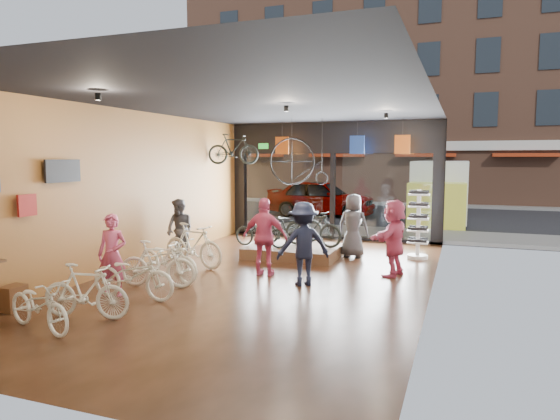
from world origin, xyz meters
The scene contains 36 objects.
ground_plane centered at (0.00, 0.00, -0.02)m, with size 7.00×12.00×0.04m, color black.
ceiling centered at (0.00, 0.00, 3.82)m, with size 7.00×12.00×0.04m, color black.
wall_left centered at (-3.52, 0.00, 1.90)m, with size 0.04×12.00×3.80m, color #AF5D2C.
wall_right centered at (3.52, 0.00, 1.90)m, with size 0.04×12.00×3.80m, color beige.
wall_back centered at (0.00, -6.02, 1.90)m, with size 7.00×0.04×3.80m, color beige.
storefront centered at (0.00, 6.00, 1.90)m, with size 7.00×0.26×3.80m, color black, non-canonical shape.
exit_sign centered at (-2.40, 5.88, 3.05)m, with size 0.35×0.06×0.18m, color #198C26.
street_road centered at (0.00, 15.00, -0.01)m, with size 30.00×18.00×0.02m, color black.
sidewalk_near centered at (0.00, 7.20, 0.06)m, with size 30.00×2.40×0.12m, color slate.
sidewalk_far centered at (0.00, 19.00, 0.06)m, with size 30.00×2.00×0.12m, color slate.
opposite_building centered at (0.00, 21.50, 7.00)m, with size 26.00×5.00×14.00m, color brown.
street_car centered at (-2.08, 12.00, 0.84)m, with size 1.97×4.91×1.67m, color gray.
box_truck centered at (3.14, 11.00, 1.26)m, with size 2.13×6.39×2.52m, color silver, non-canonical shape.
floor_bike_0 centered at (-2.03, -4.23, 0.41)m, with size 0.54×1.56×0.82m, color silver.
floor_bike_1 centered at (-1.77, -3.51, 0.46)m, with size 0.43×1.54×0.93m, color silver.
floor_bike_2 centered at (-1.75, -2.27, 0.46)m, with size 0.61×1.76×0.92m, color silver.
floor_bike_3 centered at (-1.80, -1.40, 0.49)m, with size 0.46×1.63×0.98m, color silver.
floor_bike_4 centered at (-1.93, -0.81, 0.47)m, with size 0.62×1.79×0.94m, color silver.
floor_bike_5 centered at (-2.10, 0.54, 0.54)m, with size 0.51×1.79×1.08m, color silver.
display_platform centered at (-0.19, 2.57, 0.15)m, with size 2.40×1.80×0.30m, color #55331F.
display_bike_left centered at (-0.95, 2.14, 0.71)m, with size 0.54×1.55×0.81m, color black.
display_bike_mid centered at (0.31, 2.66, 0.80)m, with size 0.47×1.66×1.00m, color black.
display_bike_right centered at (-0.44, 3.02, 0.78)m, with size 0.64×1.84×0.97m, color black.
customer_0 centered at (-2.27, -2.20, 0.80)m, with size 0.58×0.38×1.59m, color #CC4C72.
customer_1 centered at (-2.79, 1.08, 0.80)m, with size 0.78×0.61×1.61m, color #3F3F44.
customer_2 centered at (-0.12, 0.34, 0.88)m, with size 1.04×0.43×1.77m, color #CC4C72.
customer_3 centered at (0.94, -0.17, 0.87)m, with size 1.13×0.65×1.74m, color #161C33.
customer_4 centered at (1.31, 3.06, 0.85)m, with size 0.83×0.54×1.71m, color #3F3F44.
customer_5 centered at (2.60, 1.32, 0.87)m, with size 1.61×0.51×1.74m, color #CC4C72.
sunglasses_rack centered at (2.95, 3.51, 0.91)m, with size 0.54×0.44×1.82m, color white, non-canonical shape.
wall_merch centered at (-3.38, -3.50, 1.30)m, with size 0.40×2.40×2.60m, color navy, non-canonical shape.
penny_farthing centered at (-0.52, 4.21, 2.50)m, with size 1.76×0.06×1.41m, color black, non-canonical shape.
hung_bike centered at (-2.74, 4.20, 2.93)m, with size 0.45×1.58×0.95m, color black.
jersey_left centered at (-1.48, 5.20, 3.05)m, with size 0.45×0.03×0.55m, color #CC5919.
jersey_mid centered at (0.95, 5.20, 3.05)m, with size 0.45×0.03×0.55m, color #1E3F99.
jersey_right centered at (2.30, 5.20, 3.05)m, with size 0.45×0.03×0.55m, color #CC5919.
Camera 1 is at (4.03, -9.95, 2.66)m, focal length 32.00 mm.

